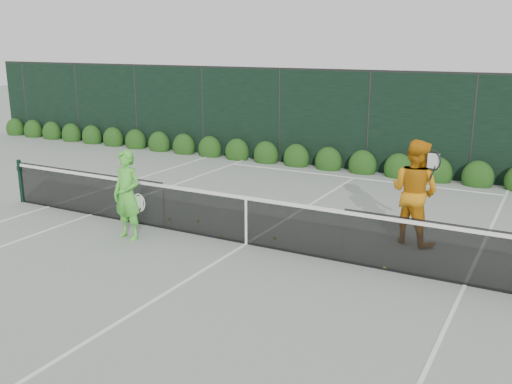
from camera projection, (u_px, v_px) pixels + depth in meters
The scene contains 8 objects.
ground at pixel (246, 244), 11.23m from camera, with size 80.00×80.00×0.00m, color gray.
tennis_net at pixel (245, 218), 11.11m from camera, with size 12.90×0.10×1.07m.
player_woman at pixel (127, 195), 11.35m from camera, with size 0.70×0.48×1.81m.
player_man at pixel (414, 192), 11.08m from camera, with size 1.20×1.06×2.07m.
court_lines at pixel (246, 244), 11.23m from camera, with size 11.03×23.83×0.01m.
windscreen_fence at pixel (157, 203), 8.54m from camera, with size 32.00×21.07×3.06m.
hedge_row at pixel (362, 165), 17.24m from camera, with size 31.66×0.65×0.94m.
tennis_balls at pixel (244, 235), 11.67m from camera, with size 5.10×0.77×0.07m.
Camera 1 is at (5.23, -9.22, 3.87)m, focal length 40.00 mm.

